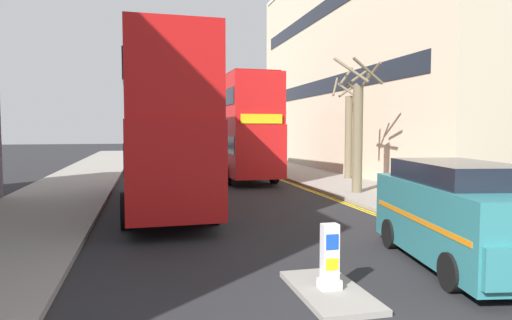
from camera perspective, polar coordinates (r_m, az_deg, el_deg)
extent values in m
cube|color=gray|center=(21.77, 12.37, -3.44)|extent=(4.00, 80.00, 0.14)
cube|color=gray|center=(19.91, -23.71, -4.35)|extent=(4.00, 80.00, 0.14)
cube|color=yellow|center=(19.11, 9.32, -4.61)|extent=(0.10, 56.00, 0.01)
cube|color=yellow|center=(19.05, 8.87, -4.63)|extent=(0.10, 56.00, 0.01)
cube|color=gray|center=(8.13, 9.16, -15.93)|extent=(1.10, 2.20, 0.10)
cube|color=silver|center=(8.09, 9.17, -15.06)|extent=(0.36, 0.28, 0.16)
cube|color=white|center=(7.93, 9.22, -11.26)|extent=(0.28, 0.20, 0.95)
cube|color=blue|center=(7.79, 9.54, -10.10)|extent=(0.22, 0.01, 0.26)
cube|color=yellow|center=(7.89, 9.51, -12.78)|extent=(0.22, 0.01, 0.20)
cube|color=red|center=(16.58, -11.57, 0.12)|extent=(2.80, 10.87, 2.60)
cube|color=red|center=(16.61, -11.69, 8.93)|extent=(2.74, 10.65, 2.50)
cube|color=black|center=(16.56, -11.58, 1.16)|extent=(2.82, 10.43, 0.84)
cube|color=black|center=(16.62, -11.69, 9.27)|extent=(2.80, 10.22, 0.80)
cube|color=yellow|center=(21.92, -12.52, 5.05)|extent=(2.00, 0.12, 0.44)
cube|color=maroon|center=(16.78, -11.75, 13.36)|extent=(2.52, 9.78, 0.10)
cylinder|color=black|center=(19.99, -15.72, -2.84)|extent=(0.33, 1.05, 1.04)
cylinder|color=black|center=(20.12, -8.57, -2.70)|extent=(0.33, 1.05, 1.04)
cylinder|color=black|center=(13.36, -15.96, -6.11)|extent=(0.33, 1.05, 1.04)
cylinder|color=black|center=(13.55, -5.27, -5.84)|extent=(0.33, 1.05, 1.04)
cube|color=red|center=(26.40, -2.51, 1.55)|extent=(2.81, 10.87, 2.60)
cube|color=red|center=(26.42, -2.52, 7.08)|extent=(2.75, 10.65, 2.50)
cube|color=black|center=(26.39, -2.51, 2.20)|extent=(2.83, 10.44, 0.84)
cube|color=black|center=(26.43, -2.53, 7.30)|extent=(2.81, 10.22, 0.80)
cube|color=yellow|center=(21.17, 0.71, 5.18)|extent=(2.00, 0.12, 0.44)
cube|color=maroon|center=(26.53, -2.53, 9.89)|extent=(2.53, 9.78, 0.10)
cylinder|color=black|center=(23.58, 2.27, -1.70)|extent=(0.33, 1.05, 1.04)
cylinder|color=black|center=(22.96, -3.70, -1.86)|extent=(0.33, 1.05, 1.04)
cylinder|color=black|center=(30.01, -1.59, -0.51)|extent=(0.33, 1.05, 1.04)
cylinder|color=black|center=(29.52, -6.31, -0.60)|extent=(0.33, 1.05, 1.04)
cube|color=teal|center=(10.28, 24.19, -6.89)|extent=(2.67, 4.96, 1.50)
cube|color=black|center=(10.30, 23.92, -2.37)|extent=(2.21, 3.30, 0.76)
cube|color=orange|center=(10.27, 24.20, -6.62)|extent=(2.63, 4.59, 0.10)
cylinder|color=black|center=(8.75, 23.31, -12.77)|extent=(0.33, 0.71, 0.68)
cylinder|color=black|center=(12.07, 24.66, -8.24)|extent=(0.33, 0.71, 0.68)
cylinder|color=black|center=(11.34, 16.52, -8.83)|extent=(0.33, 0.71, 0.68)
cylinder|color=#2D2D38|center=(27.65, 3.32, -0.79)|extent=(0.22, 0.22, 0.85)
cube|color=silver|center=(27.60, 3.32, 0.67)|extent=(0.34, 0.22, 0.56)
sphere|color=#9E7051|center=(27.58, 3.32, 1.47)|extent=(0.20, 0.20, 0.20)
cylinder|color=#6B6047|center=(19.62, 12.60, 2.60)|extent=(0.42, 0.42, 4.53)
cylinder|color=#6B6047|center=(20.11, 14.21, 10.31)|extent=(0.30, 1.30, 0.96)
cylinder|color=#6B6047|center=(20.17, 12.46, 9.97)|extent=(0.95, 0.36, 0.71)
cylinder|color=#6B6047|center=(19.97, 11.24, 10.26)|extent=(0.96, 0.84, 0.86)
cylinder|color=#6B6047|center=(19.07, 11.83, 10.99)|extent=(1.11, 1.26, 1.14)
cylinder|color=#6B6047|center=(19.17, 13.85, 10.80)|extent=(1.45, 0.26, 1.06)
cylinder|color=#6B6047|center=(25.23, 11.51, 2.80)|extent=(0.39, 0.39, 4.46)
cylinder|color=#6B6047|center=(25.58, 13.32, 9.04)|extent=(0.34, 1.64, 1.20)
cylinder|color=#6B6047|center=(25.81, 11.45, 8.55)|extent=(1.04, 0.44, 0.79)
cylinder|color=#6B6047|center=(25.42, 9.90, 9.03)|extent=(0.89, 1.38, 1.13)
cylinder|color=#6B6047|center=(24.88, 11.23, 8.67)|extent=(0.77, 0.77, 0.73)
cylinder|color=#6B6047|center=(24.99, 12.27, 8.59)|extent=(0.92, 0.39, 0.70)
cylinder|color=#6B6047|center=(37.76, 1.43, 2.84)|extent=(0.36, 0.36, 4.00)
cylinder|color=#6B6047|center=(37.93, 2.59, 6.68)|extent=(0.28, 1.58, 1.15)
cylinder|color=#6B6047|center=(38.29, 0.52, 6.67)|extent=(1.37, 1.04, 1.17)
cylinder|color=#6B6047|center=(37.17, 0.86, 6.70)|extent=(1.13, 1.16, 1.10)
cube|color=beige|center=(33.73, 16.13, 11.57)|extent=(10.00, 28.00, 14.84)
cube|color=black|center=(32.22, 8.07, 17.97)|extent=(0.04, 24.64, 1.00)
cube|color=black|center=(31.37, 7.98, 9.00)|extent=(0.04, 24.64, 1.00)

